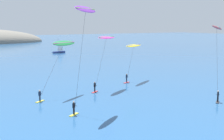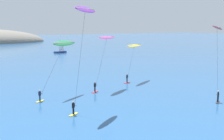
{
  "view_description": "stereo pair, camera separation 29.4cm",
  "coord_description": "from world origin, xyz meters",
  "views": [
    {
      "loc": [
        -15.18,
        -6.48,
        10.71
      ],
      "look_at": [
        6.64,
        28.28,
        4.14
      ],
      "focal_mm": 45.0,
      "sensor_mm": 36.0,
      "label": 1
    },
    {
      "loc": [
        -14.93,
        -6.64,
        10.71
      ],
      "look_at": [
        6.64,
        28.28,
        4.14
      ],
      "focal_mm": 45.0,
      "sensor_mm": 36.0,
      "label": 2
    }
  ],
  "objects": [
    {
      "name": "kitesurfer_red",
      "position": [
        21.37,
        21.61,
        9.68
      ],
      "size": [
        7.4,
        7.19,
        10.74
      ],
      "color": "#2D2D33",
      "rests_on": "ground"
    },
    {
      "name": "kitesurfer_purple",
      "position": [
        0.74,
        25.28,
        11.66
      ],
      "size": [
        5.88,
        4.38,
        13.17
      ],
      "color": "yellow",
      "rests_on": "ground"
    },
    {
      "name": "kitesurfer_magenta",
      "position": [
        9.16,
        34.34,
        7.95
      ],
      "size": [
        6.87,
        4.55,
        8.92
      ],
      "color": "red",
      "rests_on": "ground"
    },
    {
      "name": "sailboat_far",
      "position": [
        24.99,
        96.89,
        0.64
      ],
      "size": [
        5.96,
        1.99,
        5.7
      ],
      "color": "navy",
      "rests_on": "ground"
    },
    {
      "name": "kitesurfer_green",
      "position": [
        1.26,
        34.25,
        7.26
      ],
      "size": [
        8.45,
        5.32,
        8.38
      ],
      "color": "yellow",
      "rests_on": "ground"
    },
    {
      "name": "kitesurfer_yellow",
      "position": [
        17.08,
        37.22,
        6.31
      ],
      "size": [
        6.47,
        4.08,
        7.06
      ],
      "color": "red",
      "rests_on": "ground"
    }
  ]
}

